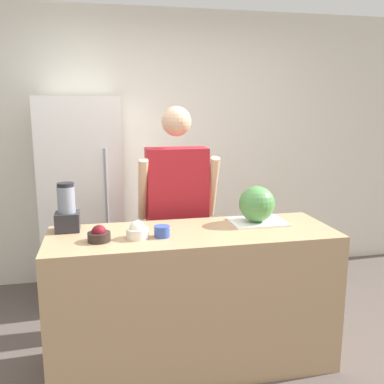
% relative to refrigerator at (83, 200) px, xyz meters
% --- Properties ---
extents(wall_back, '(8.00, 0.06, 2.60)m').
position_rel_refrigerator_xyz_m(wall_back, '(0.72, 0.42, 0.41)').
color(wall_back, silver).
rests_on(wall_back, ground_plane).
extents(counter_island, '(1.82, 0.63, 0.92)m').
position_rel_refrigerator_xyz_m(counter_island, '(0.72, -1.23, -0.43)').
color(counter_island, tan).
rests_on(counter_island, ground_plane).
extents(refrigerator, '(0.66, 0.77, 1.78)m').
position_rel_refrigerator_xyz_m(refrigerator, '(0.00, 0.00, 0.00)').
color(refrigerator, white).
rests_on(refrigerator, ground_plane).
extents(person, '(0.60, 0.27, 1.70)m').
position_rel_refrigerator_xyz_m(person, '(0.72, -0.65, -0.02)').
color(person, '#333338').
rests_on(person, ground_plane).
extents(cutting_board, '(0.37, 0.28, 0.01)m').
position_rel_refrigerator_xyz_m(cutting_board, '(1.19, -1.12, 0.04)').
color(cutting_board, white).
rests_on(cutting_board, counter_island).
extents(watermelon, '(0.24, 0.24, 0.24)m').
position_rel_refrigerator_xyz_m(watermelon, '(1.18, -1.13, 0.16)').
color(watermelon, '#4C8C47').
rests_on(watermelon, cutting_board).
extents(bowl_cherries, '(0.13, 0.13, 0.10)m').
position_rel_refrigerator_xyz_m(bowl_cherries, '(0.14, -1.31, 0.07)').
color(bowl_cherries, '#2D231E').
rests_on(bowl_cherries, counter_island).
extents(bowl_cream, '(0.13, 0.13, 0.11)m').
position_rel_refrigerator_xyz_m(bowl_cream, '(0.36, -1.30, 0.07)').
color(bowl_cream, white).
rests_on(bowl_cream, counter_island).
extents(bowl_small_blue, '(0.10, 0.10, 0.07)m').
position_rel_refrigerator_xyz_m(bowl_small_blue, '(0.51, -1.30, 0.06)').
color(bowl_small_blue, '#334C9E').
rests_on(bowl_small_blue, counter_island).
extents(blender, '(0.15, 0.15, 0.31)m').
position_rel_refrigerator_xyz_m(blender, '(-0.06, -1.04, 0.16)').
color(blender, '#28282D').
rests_on(blender, counter_island).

